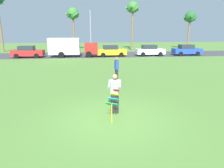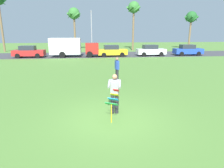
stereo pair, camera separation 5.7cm
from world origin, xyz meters
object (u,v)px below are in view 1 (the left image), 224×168
object	(u,v)px
person_kite_flyer	(115,92)
kite_held	(113,101)
person_walker_near	(117,69)
parked_car_red	(28,52)
palm_tree_far_left	(190,18)
parked_car_yellow	(111,51)
parked_car_white	(150,51)
parked_car_blue	(187,50)
palm_tree_centre_far	(133,9)
palm_tree_right_near	(73,15)
parked_truck_red_cab	(70,47)
streetlight_pole	(91,29)

from	to	relation	value
person_kite_flyer	kite_held	distance (m)	0.80
kite_held	person_walker_near	world-z (taller)	person_walker_near
parked_car_red	palm_tree_far_left	size ratio (longest dim) A/B	0.57
parked_car_yellow	person_kite_flyer	bearing A→B (deg)	-96.23
person_walker_near	parked_car_yellow	bearing A→B (deg)	84.80
parked_car_white	kite_held	bearing A→B (deg)	-110.77
parked_car_white	parked_car_blue	distance (m)	5.75
parked_car_blue	parked_car_red	bearing A→B (deg)	-180.00
person_kite_flyer	palm_tree_far_left	bearing A→B (deg)	58.34
palm_tree_centre_far	person_walker_near	distance (m)	26.26
palm_tree_right_near	palm_tree_far_left	distance (m)	22.68
parked_car_red	palm_tree_centre_far	xyz separation A→B (m)	(16.69, 9.49, 6.67)
parked_car_white	palm_tree_centre_far	bearing A→B (deg)	93.72
parked_truck_red_cab	parked_car_yellow	distance (m)	5.77
palm_tree_right_near	palm_tree_centre_far	distance (m)	11.10
parked_car_white	palm_tree_far_left	xyz separation A→B (m)	(11.05, 10.14, 5.24)
palm_tree_centre_far	palm_tree_far_left	distance (m)	11.77
parked_truck_red_cab	person_kite_flyer	bearing A→B (deg)	-80.51
parked_car_white	person_kite_flyer	bearing A→B (deg)	-111.09
parked_car_blue	person_walker_near	size ratio (longest dim) A/B	2.46
streetlight_pole	parked_car_white	bearing A→B (deg)	-40.55
palm_tree_centre_far	parked_car_blue	bearing A→B (deg)	-56.13
parked_truck_red_cab	palm_tree_far_left	world-z (taller)	palm_tree_far_left
parked_car_white	palm_tree_right_near	world-z (taller)	palm_tree_right_near
parked_car_yellow	palm_tree_right_near	bearing A→B (deg)	118.96
palm_tree_right_near	palm_tree_centre_far	world-z (taller)	palm_tree_centre_far
parked_car_white	palm_tree_right_near	size ratio (longest dim) A/B	0.54
parked_car_yellow	person_walker_near	size ratio (longest dim) A/B	2.46
kite_held	parked_car_white	size ratio (longest dim) A/B	0.29
person_kite_flyer	palm_tree_centre_far	xyz separation A→B (m)	(7.40, 30.27, 6.49)
parked_car_yellow	palm_tree_far_left	size ratio (longest dim) A/B	0.58
parked_car_yellow	parked_car_blue	world-z (taller)	same
parked_truck_red_cab	parked_car_yellow	xyz separation A→B (m)	(5.74, -0.00, -0.64)
parked_car_yellow	palm_tree_right_near	world-z (taller)	palm_tree_right_near
palm_tree_right_near	palm_tree_centre_far	size ratio (longest dim) A/B	0.88
parked_car_red	parked_car_blue	world-z (taller)	same
palm_tree_right_near	parked_car_yellow	bearing A→B (deg)	-61.04
kite_held	palm_tree_centre_far	size ratio (longest dim) A/B	0.14
palm_tree_right_near	person_walker_near	world-z (taller)	palm_tree_right_near
kite_held	parked_car_blue	xyz separation A→B (m)	(13.93, 21.56, -0.08)
parked_truck_red_cab	parked_car_red	bearing A→B (deg)	179.99
person_kite_flyer	streetlight_pole	distance (m)	28.22
palm_tree_centre_far	streetlight_pole	size ratio (longest dim) A/B	1.27
parked_car_white	streetlight_pole	bearing A→B (deg)	139.45
parked_car_red	palm_tree_centre_far	size ratio (longest dim) A/B	0.48
parked_car_white	person_walker_near	distance (m)	16.70
parked_car_red	palm_tree_centre_far	distance (m)	20.32
palm_tree_far_left	person_walker_near	distance (m)	31.52
streetlight_pole	parked_car_blue	bearing A→B (deg)	-27.03
person_kite_flyer	palm_tree_centre_far	world-z (taller)	palm_tree_centre_far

